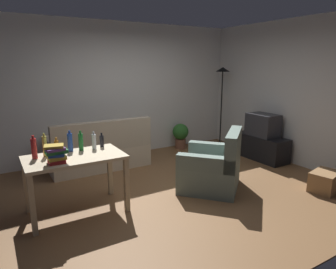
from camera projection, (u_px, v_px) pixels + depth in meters
The scene contains 19 objects.
ground_plane at pixel (179, 189), 4.63m from camera, with size 5.20×4.40×0.02m, color brown.
wall_rear at pixel (122, 90), 6.16m from camera, with size 5.20×0.10×2.70m, color silver.
wall_right at pixel (296, 93), 5.62m from camera, with size 0.10×4.40×2.70m, color silver.
couch at pixel (99, 151), 5.53m from camera, with size 1.77×0.84×0.92m.
tv_stand at pixel (261, 147), 6.05m from camera, with size 0.44×1.10×0.48m.
tv at pixel (263, 125), 5.95m from camera, with size 0.41×0.60×0.44m.
torchiere_lamp at pixel (222, 85), 6.84m from camera, with size 0.32×0.32×1.81m.
desk at pixel (75, 164), 3.77m from camera, with size 1.20×0.70×0.76m.
potted_plant at pixel (181, 134), 6.77m from camera, with size 0.36×0.36×0.57m.
armchair at pixel (214, 168), 4.60m from camera, with size 1.23×1.23×0.92m.
storage_box at pixel (325, 181), 4.53m from camera, with size 0.48×0.34×0.30m, color olive.
bottle_red at pixel (34, 148), 3.61m from camera, with size 0.07×0.07×0.29m.
bottle_squat at pixel (45, 146), 3.71m from camera, with size 0.05×0.05×0.30m.
bottle_amber at pixel (57, 147), 3.84m from camera, with size 0.06×0.06×0.21m.
bottle_blue at pixel (70, 142), 3.92m from camera, with size 0.06×0.06×0.28m.
bottle_green at pixel (81, 142), 3.96m from camera, with size 0.06×0.06×0.27m.
bottle_clear at pixel (94, 141), 4.03m from camera, with size 0.06×0.06×0.24m.
bottle_dark at pixel (102, 141), 4.14m from camera, with size 0.05×0.05×0.20m.
book_stack at pixel (56, 154), 3.45m from camera, with size 0.27×0.21×0.22m.
Camera 1 is at (-2.36, -3.62, 1.89)m, focal length 32.03 mm.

